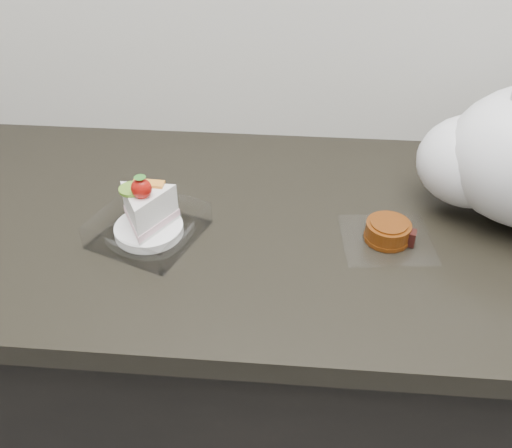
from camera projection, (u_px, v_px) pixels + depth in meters
The scene contains 3 objects.
counter at pixel (299, 381), 1.28m from camera, with size 2.04×0.64×0.90m.
cake_tray at pixel (148, 219), 0.95m from camera, with size 0.20×0.20×0.12m.
mooncake_wrap at pixel (388, 233), 0.95m from camera, with size 0.16×0.16×0.04m.
Camera 1 is at (-0.03, 0.88, 1.50)m, focal length 40.00 mm.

